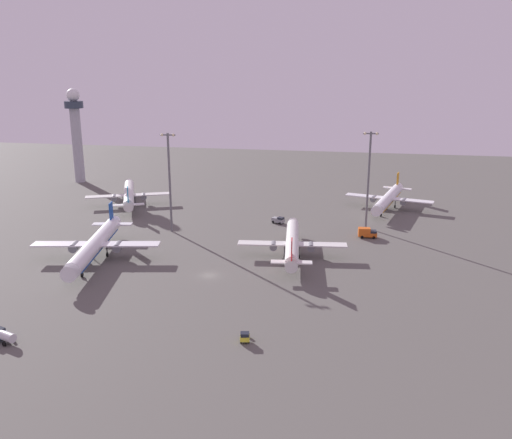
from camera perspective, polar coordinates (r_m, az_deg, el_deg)
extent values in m
plane|color=#56544F|center=(139.70, -4.89, -5.81)|extent=(416.00, 416.00, 0.00)
cylinder|color=#A8A8B2|center=(257.96, -18.06, 7.32)|extent=(4.40, 4.40, 32.74)
cylinder|color=#2D3847|center=(256.13, -18.41, 11.26)|extent=(8.00, 8.00, 3.00)
sphere|color=silver|center=(255.89, -18.49, 12.16)|extent=(5.60, 5.60, 5.60)
cylinder|color=white|center=(154.50, -16.40, -2.52)|extent=(11.06, 38.93, 4.10)
cone|color=white|center=(135.94, -18.77, -5.27)|extent=(4.30, 3.25, 3.89)
cone|color=white|center=(173.75, -14.53, -0.34)|extent=(4.17, 3.64, 3.69)
cube|color=white|center=(155.55, -16.28, -2.47)|extent=(34.73, 10.49, 0.38)
cube|color=white|center=(171.79, -14.70, -0.46)|extent=(12.14, 4.69, 0.38)
cube|color=#19479E|center=(170.62, -14.80, 0.57)|extent=(0.94, 3.45, 7.01)
cylinder|color=slate|center=(154.23, -14.14, -2.76)|extent=(3.04, 4.25, 2.37)
cylinder|color=slate|center=(157.54, -18.34, -2.70)|extent=(3.04, 4.25, 2.37)
cube|color=#19479E|center=(154.85, -16.37, -2.91)|extent=(10.09, 35.80, 0.39)
cylinder|color=#333338|center=(143.93, -17.68, -4.80)|extent=(0.30, 0.30, 3.83)
cylinder|color=black|center=(144.60, -17.62, -5.51)|extent=(0.64, 1.25, 1.19)
cylinder|color=#333338|center=(156.91, -15.24, -2.88)|extent=(0.30, 0.30, 3.83)
cylinder|color=black|center=(157.52, -15.19, -3.54)|extent=(0.64, 1.25, 1.19)
cylinder|color=#333338|center=(158.22, -16.91, -2.86)|extent=(0.30, 0.30, 3.83)
cylinder|color=black|center=(158.82, -16.85, -3.51)|extent=(0.64, 1.25, 1.19)
cylinder|color=silver|center=(152.36, 3.78, -2.37)|extent=(7.12, 33.91, 3.56)
cone|color=silver|center=(169.53, 3.85, -0.46)|extent=(3.60, 2.59, 3.38)
cone|color=silver|center=(135.23, 3.69, -4.79)|extent=(3.46, 2.95, 3.20)
cube|color=silver|center=(151.53, 3.78, -2.55)|extent=(30.20, 6.91, 0.33)
cube|color=silver|center=(136.83, 3.71, -4.45)|extent=(10.48, 3.33, 0.33)
cube|color=red|center=(136.13, 3.73, -3.28)|extent=(0.60, 3.01, 6.09)
cylinder|color=slate|center=(151.85, 1.83, -2.74)|extent=(2.41, 3.57, 2.06)
cylinder|color=slate|center=(151.80, 5.72, -2.82)|extent=(2.41, 3.57, 2.06)
cube|color=red|center=(152.67, 3.78, -2.72)|extent=(6.48, 31.19, 0.34)
cylinder|color=#333338|center=(163.14, 3.82, -1.74)|extent=(0.26, 0.26, 3.33)
cylinder|color=black|center=(163.65, 3.80, -2.29)|extent=(0.48, 1.06, 1.03)
cylinder|color=#333338|center=(150.70, 2.98, -3.23)|extent=(0.26, 0.26, 3.33)
cylinder|color=black|center=(151.26, 2.97, -3.83)|extent=(0.48, 1.06, 1.03)
cylinder|color=#333338|center=(150.68, 4.55, -3.27)|extent=(0.26, 0.26, 3.33)
cylinder|color=black|center=(151.23, 4.53, -3.86)|extent=(0.48, 1.06, 1.03)
cylinder|color=silver|center=(212.38, -13.07, 2.58)|extent=(17.09, 34.23, 3.75)
cone|color=silver|center=(230.87, -13.04, 3.64)|extent=(4.20, 3.55, 3.56)
cone|color=silver|center=(193.78, -13.11, 1.31)|extent=(4.18, 3.85, 3.37)
cube|color=silver|center=(211.46, -13.07, 2.47)|extent=(30.67, 15.75, 0.35)
cube|color=silver|center=(195.55, -13.11, 1.50)|extent=(10.93, 6.35, 0.35)
cube|color=#1984B2|center=(195.13, -13.17, 2.38)|extent=(1.48, 3.03, 6.41)
cylinder|color=slate|center=(211.80, -14.52, 2.20)|extent=(3.37, 4.11, 2.17)
cylinder|color=slate|center=(211.57, -11.59, 2.37)|extent=(3.37, 4.11, 2.17)
cube|color=#1984B2|center=(212.61, -13.05, 2.31)|extent=(15.65, 31.47, 0.36)
cylinder|color=#333338|center=(223.84, -13.02, 2.80)|extent=(0.28, 0.28, 3.50)
cylinder|color=black|center=(224.24, -12.99, 2.37)|extent=(0.78, 1.15, 1.09)
cylinder|color=#333338|center=(210.44, -13.64, 1.93)|extent=(0.28, 0.28, 3.50)
cylinder|color=black|center=(210.85, -13.61, 1.47)|extent=(0.78, 1.15, 1.09)
cylinder|color=#333338|center=(210.34, -12.46, 2.00)|extent=(0.28, 0.28, 3.50)
cylinder|color=black|center=(210.76, -12.43, 1.54)|extent=(0.78, 1.15, 1.09)
cylinder|color=white|center=(206.12, 13.58, 2.15)|extent=(12.32, 35.55, 3.77)
cone|color=white|center=(187.99, 12.44, 0.91)|extent=(4.05, 3.18, 3.58)
cone|color=white|center=(224.60, 14.55, 3.21)|extent=(3.96, 3.52, 3.39)
cube|color=white|center=(207.12, 13.63, 2.16)|extent=(31.75, 11.55, 0.35)
cube|color=white|center=(222.74, 14.46, 3.16)|extent=(11.16, 4.96, 0.35)
cube|color=orange|center=(221.83, 14.50, 3.91)|extent=(1.06, 3.15, 6.45)
cylinder|color=slate|center=(206.39, 15.10, 1.81)|extent=(2.98, 3.99, 2.18)
cylinder|color=slate|center=(208.31, 12.15, 2.13)|extent=(2.98, 3.99, 2.18)
cube|color=orange|center=(206.37, 13.56, 1.88)|extent=(11.26, 32.69, 0.36)
cylinder|color=#333338|center=(195.66, 12.89, 0.94)|extent=(0.28, 0.28, 3.52)
cylinder|color=black|center=(196.11, 12.86, 0.44)|extent=(0.65, 1.15, 1.09)
cylinder|color=#333338|center=(208.54, 14.27, 1.77)|extent=(0.28, 0.28, 3.52)
cylinder|color=black|center=(208.96, 14.24, 1.30)|extent=(0.65, 1.15, 1.09)
cylinder|color=#333338|center=(209.30, 13.10, 1.90)|extent=(0.28, 0.28, 3.52)
cylinder|color=black|center=(209.72, 13.07, 1.43)|extent=(0.65, 1.15, 1.09)
cube|color=gray|center=(182.87, 2.58, -0.14)|extent=(2.71, 2.66, 1.10)
cube|color=#1E232D|center=(182.62, 2.58, 0.13)|extent=(2.42, 2.42, 0.70)
cube|color=gray|center=(183.76, 2.07, -0.01)|extent=(2.96, 2.71, 1.40)
cylinder|color=black|center=(183.58, 2.79, -0.26)|extent=(0.95, 0.63, 0.90)
cylinder|color=black|center=(182.18, 2.52, -0.38)|extent=(0.95, 0.63, 0.90)
cylinder|color=black|center=(184.91, 2.07, -0.13)|extent=(0.95, 0.63, 0.90)
cylinder|color=black|center=(183.51, 1.80, -0.25)|extent=(0.95, 0.63, 0.90)
cube|color=#D85919|center=(171.84, 11.98, -1.53)|extent=(2.92, 2.60, 1.20)
cube|color=#1E232D|center=(171.56, 12.00, -1.23)|extent=(2.58, 2.38, 0.70)
cube|color=#D85919|center=(171.39, 11.17, -1.28)|extent=(3.76, 2.57, 2.60)
cylinder|color=black|center=(173.06, 12.07, -1.62)|extent=(0.92, 0.37, 0.90)
cylinder|color=black|center=(171.06, 12.13, -1.83)|extent=(0.92, 0.37, 0.90)
cylinder|color=black|center=(172.71, 10.90, -1.59)|extent=(0.92, 0.37, 0.90)
cylinder|color=black|center=(170.71, 10.96, -1.80)|extent=(0.92, 0.37, 0.90)
cube|color=yellow|center=(107.50, -1.17, -12.22)|extent=(2.05, 1.89, 0.90)
cube|color=#1E232D|center=(107.13, -1.17, -11.84)|extent=(1.88, 1.68, 0.70)
cylinder|color=black|center=(107.50, -0.76, -12.49)|extent=(0.45, 0.94, 0.90)
cylinder|color=black|center=(107.54, -1.58, -12.49)|extent=(0.45, 0.94, 0.90)
cylinder|color=black|center=(109.31, -0.74, -11.98)|extent=(0.45, 0.94, 0.90)
cylinder|color=black|center=(109.34, -1.55, -11.97)|extent=(0.45, 0.94, 0.90)
cylinder|color=silver|center=(117.26, -24.56, -10.96)|extent=(4.56, 3.10, 1.80)
cylinder|color=black|center=(120.57, -24.99, -10.79)|extent=(0.95, 0.58, 0.90)
cylinder|color=black|center=(116.63, -24.71, -11.67)|extent=(0.95, 0.58, 0.90)
cylinder|color=black|center=(117.67, -23.88, -11.32)|extent=(0.95, 0.58, 0.90)
cylinder|color=slate|center=(178.13, 11.58, 3.95)|extent=(0.70, 0.70, 31.19)
cube|color=slate|center=(175.71, 11.86, 8.74)|extent=(4.80, 0.40, 0.40)
sphere|color=#F9EAB2|center=(175.67, 11.26, 8.77)|extent=(0.90, 0.90, 0.90)
sphere|color=#F9EAB2|center=(175.76, 12.45, 8.70)|extent=(0.90, 0.90, 0.90)
cylinder|color=slate|center=(172.88, -8.95, 3.73)|extent=(0.70, 0.70, 31.24)
cube|color=slate|center=(170.39, -9.16, 8.67)|extent=(4.80, 0.40, 0.40)
sphere|color=#F9EAB2|center=(170.99, -9.74, 8.67)|extent=(0.90, 0.90, 0.90)
sphere|color=#F9EAB2|center=(169.80, -8.58, 8.67)|extent=(0.90, 0.90, 0.90)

